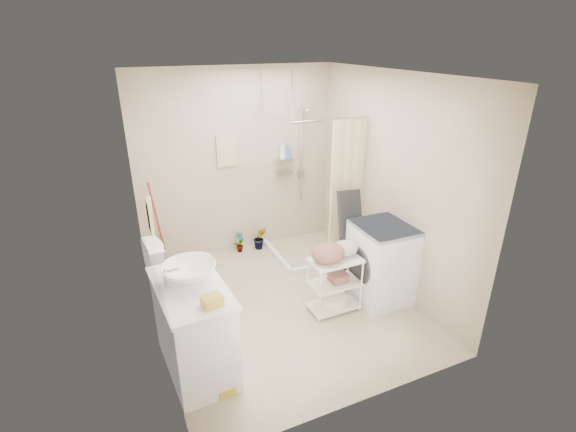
# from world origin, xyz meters

# --- Properties ---
(floor) EXTENTS (3.20, 3.20, 0.00)m
(floor) POSITION_xyz_m (0.00, 0.00, 0.00)
(floor) COLOR tan
(floor) RESTS_ON ground
(ceiling) EXTENTS (2.80, 3.20, 0.04)m
(ceiling) POSITION_xyz_m (0.00, 0.00, 2.60)
(ceiling) COLOR silver
(ceiling) RESTS_ON ground
(wall_back) EXTENTS (2.80, 0.04, 2.60)m
(wall_back) POSITION_xyz_m (0.00, 1.60, 1.30)
(wall_back) COLOR #B8A88F
(wall_back) RESTS_ON ground
(wall_front) EXTENTS (2.80, 0.04, 2.60)m
(wall_front) POSITION_xyz_m (0.00, -1.60, 1.30)
(wall_front) COLOR #B8A88F
(wall_front) RESTS_ON ground
(wall_left) EXTENTS (0.04, 3.20, 2.60)m
(wall_left) POSITION_xyz_m (-1.40, 0.00, 1.30)
(wall_left) COLOR #B8A88F
(wall_left) RESTS_ON ground
(wall_right) EXTENTS (0.04, 3.20, 2.60)m
(wall_right) POSITION_xyz_m (1.40, 0.00, 1.30)
(wall_right) COLOR #B8A88F
(wall_right) RESTS_ON ground
(vanity) EXTENTS (0.65, 1.07, 0.91)m
(vanity) POSITION_xyz_m (-1.16, -0.61, 0.45)
(vanity) COLOR white
(vanity) RESTS_ON ground
(sink) EXTENTS (0.52, 0.52, 0.17)m
(sink) POSITION_xyz_m (-1.14, -0.53, 0.99)
(sink) COLOR white
(sink) RESTS_ON vanity
(counter_basket) EXTENTS (0.18, 0.15, 0.09)m
(counter_basket) POSITION_xyz_m (-1.05, -0.97, 0.95)
(counter_basket) COLOR gold
(counter_basket) RESTS_ON vanity
(floor_basket) EXTENTS (0.24, 0.19, 0.12)m
(floor_basket) POSITION_xyz_m (-1.01, -1.04, 0.06)
(floor_basket) COLOR yellow
(floor_basket) RESTS_ON ground
(toilet) EXTENTS (0.81, 0.51, 0.79)m
(toilet) POSITION_xyz_m (-1.04, 0.68, 0.40)
(toilet) COLOR white
(toilet) RESTS_ON ground
(mop) EXTENTS (0.13, 0.13, 1.25)m
(mop) POSITION_xyz_m (-1.21, 1.52, 0.63)
(mop) COLOR #AE201A
(mop) RESTS_ON ground
(potted_plant_a) EXTENTS (0.21, 0.19, 0.32)m
(potted_plant_a) POSITION_xyz_m (-0.07, 1.46, 0.16)
(potted_plant_a) COLOR brown
(potted_plant_a) RESTS_ON ground
(potted_plant_b) EXTENTS (0.23, 0.21, 0.35)m
(potted_plant_b) POSITION_xyz_m (0.24, 1.44, 0.17)
(potted_plant_b) COLOR brown
(potted_plant_b) RESTS_ON ground
(hanging_towel) EXTENTS (0.28, 0.03, 0.42)m
(hanging_towel) POSITION_xyz_m (-0.15, 1.58, 1.50)
(hanging_towel) COLOR #CCC088
(hanging_towel) RESTS_ON wall_back
(towel_ring) EXTENTS (0.04, 0.22, 0.34)m
(towel_ring) POSITION_xyz_m (-1.38, -0.20, 1.47)
(towel_ring) COLOR #F7EA98
(towel_ring) RESTS_ON wall_left
(tp_holder) EXTENTS (0.08, 0.12, 0.14)m
(tp_holder) POSITION_xyz_m (-1.36, 0.05, 0.72)
(tp_holder) COLOR white
(tp_holder) RESTS_ON wall_left
(shower) EXTENTS (1.10, 1.10, 2.10)m
(shower) POSITION_xyz_m (0.85, 1.05, 1.05)
(shower) COLOR silver
(shower) RESTS_ON ground
(shampoo_bottle_a) EXTENTS (0.12, 0.12, 0.24)m
(shampoo_bottle_a) POSITION_xyz_m (0.65, 1.54, 1.44)
(shampoo_bottle_a) COLOR silver
(shampoo_bottle_a) RESTS_ON shower
(shampoo_bottle_b) EXTENTS (0.11, 0.11, 0.19)m
(shampoo_bottle_b) POSITION_xyz_m (0.73, 1.53, 1.41)
(shampoo_bottle_b) COLOR #496CB3
(shampoo_bottle_b) RESTS_ON shower
(washing_machine) EXTENTS (0.66, 0.68, 0.95)m
(washing_machine) POSITION_xyz_m (1.14, -0.33, 0.48)
(washing_machine) COLOR silver
(washing_machine) RESTS_ON ground
(laundry_rack) EXTENTS (0.57, 0.34, 0.79)m
(laundry_rack) POSITION_xyz_m (0.49, -0.33, 0.39)
(laundry_rack) COLOR #EAE6C9
(laundry_rack) RESTS_ON ground
(ironing_board) EXTENTS (0.38, 0.18, 1.28)m
(ironing_board) POSITION_xyz_m (0.93, 0.05, 0.64)
(ironing_board) COLOR black
(ironing_board) RESTS_ON ground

